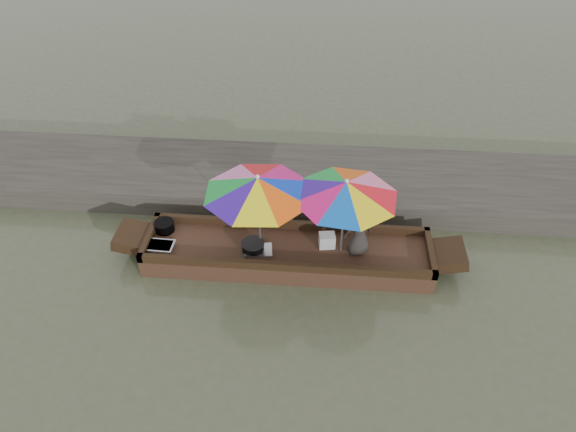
# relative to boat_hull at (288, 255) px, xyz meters

# --- Properties ---
(water) EXTENTS (80.00, 80.00, 0.00)m
(water) POSITION_rel_boat_hull_xyz_m (0.00, 0.00, -0.17)
(water) COLOR #434C32
(water) RESTS_ON ground
(dock) EXTENTS (22.00, 2.20, 0.50)m
(dock) POSITION_rel_boat_hull_xyz_m (0.00, 2.20, 0.08)
(dock) COLOR #2D2B26
(dock) RESTS_ON ground
(boat_hull) EXTENTS (5.12, 1.20, 0.35)m
(boat_hull) POSITION_rel_boat_hull_xyz_m (0.00, 0.00, 0.00)
(boat_hull) COLOR black
(boat_hull) RESTS_ON water
(cooking_pot) EXTENTS (0.36, 0.36, 0.19)m
(cooking_pot) POSITION_rel_boat_hull_xyz_m (-2.31, 0.29, 0.27)
(cooking_pot) COLOR black
(cooking_pot) RESTS_ON boat_hull
(tray_crayfish) EXTENTS (0.51, 0.36, 0.09)m
(tray_crayfish) POSITION_rel_boat_hull_xyz_m (-2.26, -0.21, 0.22)
(tray_crayfish) COLOR silver
(tray_crayfish) RESTS_ON boat_hull
(tray_scallop) EXTENTS (0.54, 0.41, 0.06)m
(tray_scallop) POSITION_rel_boat_hull_xyz_m (-0.51, -0.16, 0.21)
(tray_scallop) COLOR silver
(tray_scallop) RESTS_ON boat_hull
(charcoal_grill) EXTENTS (0.39, 0.39, 0.18)m
(charcoal_grill) POSITION_rel_boat_hull_xyz_m (-0.60, -0.14, 0.27)
(charcoal_grill) COLOR black
(charcoal_grill) RESTS_ON boat_hull
(supply_bag) EXTENTS (0.31, 0.26, 0.26)m
(supply_bag) POSITION_rel_boat_hull_xyz_m (0.70, 0.10, 0.30)
(supply_bag) COLOR silver
(supply_bag) RESTS_ON boat_hull
(vendor) EXTENTS (0.60, 0.51, 1.05)m
(vendor) POSITION_rel_boat_hull_xyz_m (1.24, 0.01, 0.70)
(vendor) COLOR #2B2725
(vendor) RESTS_ON boat_hull
(umbrella_bow) EXTENTS (2.35, 2.35, 1.55)m
(umbrella_bow) POSITION_rel_boat_hull_xyz_m (-0.48, 0.00, 0.95)
(umbrella_bow) COLOR #0C39D8
(umbrella_bow) RESTS_ON boat_hull
(umbrella_stern) EXTENTS (2.16, 2.16, 1.55)m
(umbrella_stern) POSITION_rel_boat_hull_xyz_m (0.95, 0.00, 0.95)
(umbrella_stern) COLOR pink
(umbrella_stern) RESTS_ON boat_hull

